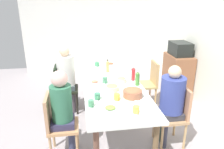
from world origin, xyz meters
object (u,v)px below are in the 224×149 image
Objects in this scene: plate_0 at (110,108)px; bowl_0 at (121,80)px; chair_0 at (149,81)px; cup_0 at (105,80)px; cup_6 at (97,96)px; bowl_2 at (112,88)px; cup_4 at (97,64)px; chair_2 at (176,113)px; bottle_1 at (133,74)px; cup_5 at (117,97)px; bottle_2 at (137,79)px; chair_1 at (57,122)px; bottle_0 at (107,66)px; cup_1 at (136,110)px; cup_3 at (136,105)px; side_cabinet at (177,75)px; plate_1 at (111,64)px; person_2 at (171,99)px; chair_3 at (63,86)px; person_1 at (63,107)px; cup_2 at (91,103)px; plate_2 at (95,82)px; person_3 at (67,74)px; dining_table at (112,87)px; microwave at (180,49)px; bowl_1 at (133,93)px.

bowl_0 is at bearing 160.31° from plate_0.
cup_0 is at bearing -58.43° from chair_0.
cup_6 is at bearing -38.27° from bowl_0.
cup_4 is (-1.22, -0.11, -0.01)m from bowl_2.
chair_2 is 3.75× the size of bottle_1.
cup_5 is 0.61m from bottle_2.
chair_1 is 1.47m from bottle_0.
chair_0 is 1.63m from cup_6.
chair_1 is 7.99× the size of cup_1.
bowl_2 is 0.86× the size of bottle_2.
chair_2 is 0.75m from cup_3.
bottle_2 is at bearing -46.51° from side_cabinet.
bottle_2 is (1.14, 0.26, 0.10)m from plate_1.
person_2 is at bearing 28.80° from bottle_1.
chair_1 is 3.75× the size of bottle_1.
cup_1 is 0.86m from bottle_2.
cup_1 is (1.97, 0.02, 0.03)m from plate_1.
bowl_2 is (0.89, 0.79, 0.30)m from chair_3.
cup_6 reaches higher than plate_1.
chair_1 is at bearing -90.00° from person_1.
cup_2 is at bearing -52.39° from bottle_2.
plate_2 is 0.84× the size of bottle_2.
cup_4 is (-1.56, -0.91, 0.07)m from person_2.
person_3 is 0.76m from bottle_0.
side_cabinet reaches higher than dining_table.
chair_2 is at bearing -25.43° from side_cabinet.
chair_3 is at bearing 180.00° from chair_1.
plate_1 is 1.17m from bottle_2.
cup_0 is 0.24× the size of microwave.
person_2 is 10.47× the size of cup_0.
cup_4 is at bearing 115.47° from chair_3.
side_cabinet is at bearing 106.93° from bottle_0.
cup_0 is at bearing -127.26° from person_2.
chair_2 is 1.91m from microwave.
plate_2 is 0.40m from bowl_2.
cup_6 is 0.77m from bottle_2.
cup_4 is (-1.78, -0.01, 0.03)m from plate_0.
cup_6 is at bearing -90.08° from bowl_1.
person_2 is 5.98× the size of bowl_2.
bottle_0 is 0.98× the size of bottle_1.
cup_2 is at bearing -16.25° from plate_1.
chair_0 is at bearing 137.88° from cup_2.
bottle_0 is 0.60m from bottle_1.
cup_5 is at bearing 30.81° from person_3.
cup_4 is at bearing 118.75° from person_3.
cup_1 is at bearing 65.09° from cup_2.
cup_1 is at bearing 23.90° from cup_5.
bottle_2 is 1.77m from side_cabinet.
chair_2 is 0.73× the size of person_2.
bottle_2 is (1.08, 0.54, 0.07)m from cup_4.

